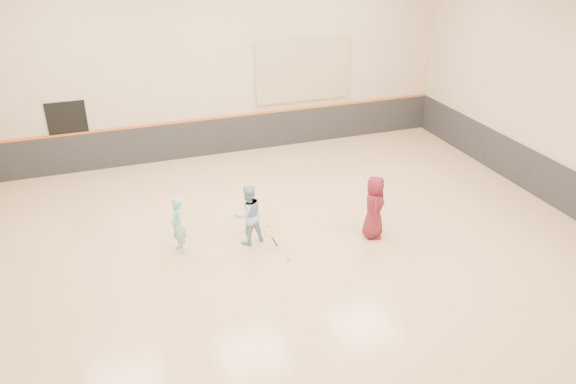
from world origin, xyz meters
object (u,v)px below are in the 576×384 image
object	(u,v)px
instructor	(248,215)
young_man	(374,207)
girl	(178,225)
spare_racket	(249,195)

from	to	relation	value
instructor	young_man	distance (m)	2.98
girl	instructor	xyz separation A→B (m)	(1.61, -0.16, 0.05)
young_man	spare_racket	world-z (taller)	young_man
instructor	young_man	xyz separation A→B (m)	(2.89, -0.71, 0.04)
girl	instructor	distance (m)	1.62
young_man	girl	bearing A→B (deg)	101.62
girl	instructor	size ratio (longest dim) A/B	0.93
instructor	spare_racket	size ratio (longest dim) A/B	2.27
instructor	young_man	world-z (taller)	young_man
instructor	spare_racket	world-z (taller)	instructor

